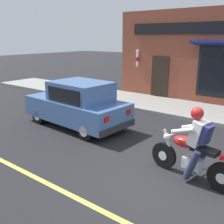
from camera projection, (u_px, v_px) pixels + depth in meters
ground_plane at (175, 179)px, 5.68m from camera, size 80.00×80.00×0.00m
sidewalk_curb at (163, 105)px, 11.55m from camera, size 2.60×22.00×0.14m
lane_stripe at (21, 170)px, 6.06m from camera, size 0.12×19.80×0.01m
storefront_building at (224, 58)px, 11.03m from camera, size 1.25×10.11×4.20m
motorcycle_with_rider at (193, 150)px, 5.52m from camera, size 0.65×2.01×1.62m
car_hatchback at (78, 105)px, 8.88m from camera, size 1.87×3.87×1.57m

